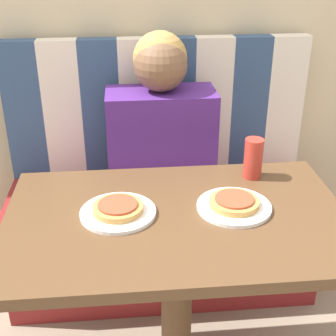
# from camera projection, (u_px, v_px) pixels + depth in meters

# --- Properties ---
(booth_seat) EXTENTS (1.30, 0.49, 0.47)m
(booth_seat) POSITION_uv_depth(u_px,v_px,m) (162.00, 237.00, 2.11)
(booth_seat) COLOR maroon
(booth_seat) RESTS_ON ground_plane
(booth_backrest) EXTENTS (1.30, 0.07, 0.61)m
(booth_backrest) POSITION_uv_depth(u_px,v_px,m) (157.00, 108.00, 2.05)
(booth_backrest) COLOR navy
(booth_backrest) RESTS_ON booth_seat
(dining_table) EXTENTS (1.01, 0.64, 0.72)m
(dining_table) POSITION_uv_depth(u_px,v_px,m) (177.00, 243.00, 1.42)
(dining_table) COLOR brown
(dining_table) RESTS_ON ground_plane
(person) EXTENTS (0.43, 0.24, 0.67)m
(person) POSITION_uv_depth(u_px,v_px,m) (161.00, 121.00, 1.86)
(person) COLOR #4C237A
(person) RESTS_ON booth_seat
(plate_left) EXTENTS (0.22, 0.22, 0.01)m
(plate_left) POSITION_uv_depth(u_px,v_px,m) (118.00, 213.00, 1.37)
(plate_left) COLOR white
(plate_left) RESTS_ON dining_table
(plate_right) EXTENTS (0.22, 0.22, 0.01)m
(plate_right) POSITION_uv_depth(u_px,v_px,m) (234.00, 207.00, 1.40)
(plate_right) COLOR white
(plate_right) RESTS_ON dining_table
(pizza_left) EXTENTS (0.15, 0.15, 0.02)m
(pizza_left) POSITION_uv_depth(u_px,v_px,m) (118.00, 207.00, 1.37)
(pizza_left) COLOR #C68E47
(pizza_left) RESTS_ON plate_left
(pizza_right) EXTENTS (0.15, 0.15, 0.02)m
(pizza_right) POSITION_uv_depth(u_px,v_px,m) (234.00, 202.00, 1.39)
(pizza_right) COLOR #C68E47
(pizza_right) RESTS_ON plate_right
(drinking_cup) EXTENTS (0.06, 0.06, 0.14)m
(drinking_cup) POSITION_uv_depth(u_px,v_px,m) (253.00, 158.00, 1.56)
(drinking_cup) COLOR #B23328
(drinking_cup) RESTS_ON dining_table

